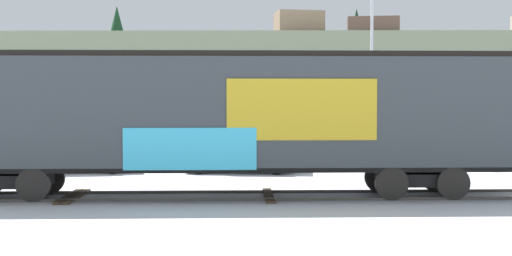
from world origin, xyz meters
name	(u,v)px	position (x,y,z in m)	size (l,w,h in m)	color
ground_plane	(212,197)	(0.00, 0.00, 0.00)	(260.00, 260.00, 0.00)	silver
track	(168,196)	(-1.22, -0.06, 0.04)	(60.01, 4.25, 0.08)	#4C4742
freight_car	(215,114)	(0.09, 0.00, 2.35)	(17.90, 3.56, 4.12)	#33383D
flagpole	(376,20)	(6.16, 9.03, 6.06)	(0.83, 1.34, 9.59)	silver
hillside	(254,81)	(0.00, 70.74, 5.19)	(146.12, 36.14, 14.75)	slate
parked_car_silver	(77,152)	(-5.62, 6.06, 0.78)	(4.33, 2.54, 1.49)	#B7BABF
parked_car_black	(240,149)	(0.55, 6.17, 0.88)	(4.38, 2.14, 1.75)	black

